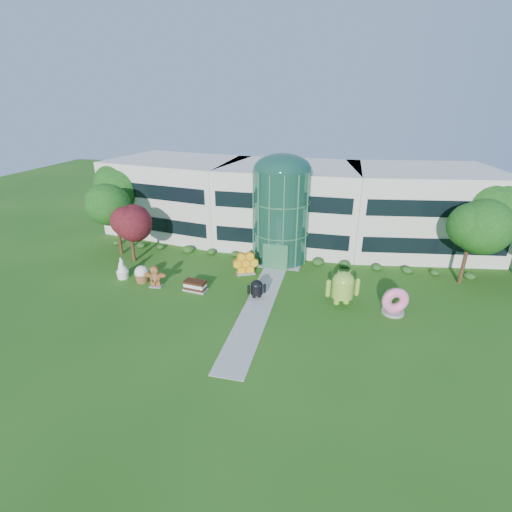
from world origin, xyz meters
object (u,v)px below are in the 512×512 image
(donut, at_px, (395,300))
(android_black, at_px, (257,288))
(android_green, at_px, (343,285))
(gingerbread, at_px, (155,276))

(donut, bearing_deg, android_black, 162.94)
(android_black, bearing_deg, android_green, -18.50)
(donut, xyz_separation_m, gingerbread, (-21.50, -0.27, -0.13))
(android_black, distance_m, gingerbread, 9.83)
(android_green, xyz_separation_m, donut, (4.23, -0.64, -0.55))
(android_green, height_order, gingerbread, android_green)
(android_green, height_order, donut, android_green)
(donut, height_order, gingerbread, donut)
(android_black, height_order, donut, donut)
(android_green, bearing_deg, android_black, 167.82)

